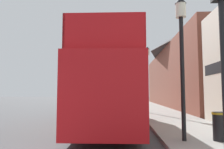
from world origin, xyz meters
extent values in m
plane|color=#4C4C4F|center=(0.00, 21.00, 0.00)|extent=(144.00, 144.00, 0.00)
cube|color=#999993|center=(6.75, 18.00, 0.07)|extent=(3.29, 108.00, 0.14)
cube|color=brown|center=(11.40, 23.12, 3.28)|extent=(6.00, 25.06, 6.56)
pyramid|color=#383333|center=(11.40, 23.12, 7.88)|extent=(6.00, 25.06, 2.63)
cube|color=red|center=(3.28, 7.96, 1.54)|extent=(2.57, 9.80, 2.50)
cube|color=yellow|center=(3.28, 7.47, 1.66)|extent=(2.52, 5.41, 0.45)
cube|color=black|center=(3.28, 7.96, 2.29)|extent=(2.59, 9.02, 0.70)
cube|color=red|center=(3.28, 7.96, 2.84)|extent=(2.56, 9.02, 0.10)
cube|color=red|center=(2.10, 7.94, 3.40)|extent=(0.21, 8.99, 1.03)
cube|color=red|center=(4.45, 7.97, 3.40)|extent=(0.21, 8.99, 1.03)
cube|color=red|center=(3.35, 3.50, 3.40)|extent=(2.42, 0.11, 1.03)
cube|color=red|center=(3.22, 11.76, 3.40)|extent=(2.44, 1.41, 1.03)
cylinder|color=black|center=(2.14, 10.97, 0.53)|extent=(0.30, 1.06, 1.05)
cylinder|color=black|center=(4.31, 11.00, 0.53)|extent=(0.30, 1.06, 1.05)
cylinder|color=black|center=(2.23, 5.11, 0.53)|extent=(0.30, 1.06, 1.05)
cylinder|color=black|center=(4.41, 5.14, 0.53)|extent=(0.30, 1.06, 1.05)
cube|color=maroon|center=(3.97, 16.24, 0.54)|extent=(2.02, 4.44, 0.70)
cube|color=black|center=(3.97, 16.11, 1.18)|extent=(1.68, 2.17, 0.59)
cylinder|color=black|center=(3.07, 17.53, 0.34)|extent=(0.24, 0.68, 0.67)
cylinder|color=black|center=(4.70, 17.63, 0.34)|extent=(0.24, 0.68, 0.67)
cylinder|color=black|center=(3.23, 14.85, 0.34)|extent=(0.24, 0.68, 0.67)
cylinder|color=black|center=(4.86, 14.94, 0.34)|extent=(0.24, 0.68, 0.67)
cylinder|color=black|center=(5.75, 4.24, 2.07)|extent=(0.13, 0.13, 3.86)
cylinder|color=silver|center=(5.75, 4.24, 4.23)|extent=(0.32, 0.32, 0.45)
cone|color=black|center=(5.75, 4.24, 4.56)|extent=(0.35, 0.35, 0.22)
cylinder|color=black|center=(5.73, 13.85, 2.31)|extent=(0.13, 0.13, 4.34)
cylinder|color=silver|center=(5.73, 13.85, 4.70)|extent=(0.32, 0.32, 0.45)
cone|color=black|center=(5.73, 13.85, 5.04)|extent=(0.35, 0.35, 0.22)
cylinder|color=black|center=(6.86, 4.30, 0.57)|extent=(0.44, 0.44, 0.87)
cylinder|color=#B28E1E|center=(6.86, 4.30, 0.97)|extent=(0.48, 0.48, 0.06)
camera|label=1|loc=(3.90, -2.65, 1.59)|focal=35.00mm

